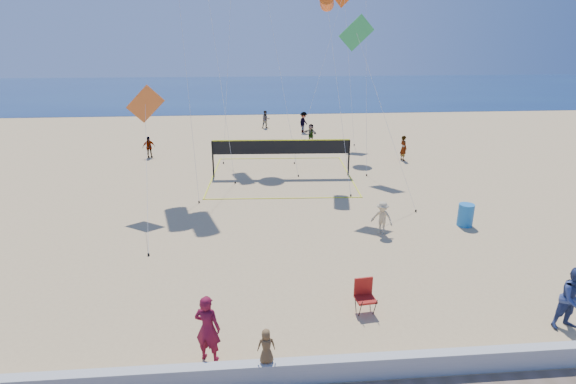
{
  "coord_description": "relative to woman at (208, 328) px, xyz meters",
  "views": [
    {
      "loc": [
        -1.75,
        -11.78,
        7.93
      ],
      "look_at": [
        -0.57,
        2.0,
        3.16
      ],
      "focal_mm": 28.0,
      "sensor_mm": 36.0,
      "label": 1
    }
  ],
  "objects": [
    {
      "name": "ground",
      "position": [
        2.96,
        2.01,
        -0.94
      ],
      "size": [
        120.0,
        120.0,
        0.0
      ],
      "primitive_type": "plane",
      "color": "tan",
      "rests_on": "ground"
    },
    {
      "name": "far_person_3",
      "position": [
        2.69,
        31.31,
        -0.14
      ],
      "size": [
        0.89,
        0.76,
        1.6
      ],
      "primitive_type": "imported",
      "rotation": [
        0.0,
        0.0,
        0.22
      ],
      "color": "gray",
      "rests_on": "ground"
    },
    {
      "name": "far_person_0",
      "position": [
        -5.81,
        21.32,
        -0.2
      ],
      "size": [
        0.94,
        0.71,
        1.48
      ],
      "primitive_type": "imported",
      "rotation": [
        0.0,
        0.0,
        0.46
      ],
      "color": "gray",
      "rests_on": "ground"
    },
    {
      "name": "seawall",
      "position": [
        2.96,
        -0.99,
        -0.64
      ],
      "size": [
        32.0,
        0.3,
        0.6
      ],
      "primitive_type": "cube",
      "color": "#BCBBB6",
      "rests_on": "ground"
    },
    {
      "name": "kite_9",
      "position": [
        8.73,
        26.91,
        9.45
      ],
      "size": [
        1.77,
        3.53,
        11.83
      ],
      "rotation": [
        0.0,
        0.0,
        0.31
      ],
      "color": "#EE5713",
      "rests_on": "ground"
    },
    {
      "name": "trash_barrel",
      "position": [
        10.61,
        7.89,
        -0.44
      ],
      "size": [
        0.68,
        0.68,
        1.0
      ],
      "primitive_type": "cylinder",
      "rotation": [
        0.0,
        0.0,
        0.02
      ],
      "color": "#1B6AB5",
      "rests_on": "ground"
    },
    {
      "name": "far_person_2",
      "position": [
        11.54,
        19.12,
        -0.09
      ],
      "size": [
        0.54,
        0.7,
        1.69
      ],
      "primitive_type": "imported",
      "rotation": [
        0.0,
        0.0,
        1.82
      ],
      "color": "gray",
      "rests_on": "ground"
    },
    {
      "name": "camp_chair",
      "position": [
        4.52,
        1.79,
        -0.33
      ],
      "size": [
        0.63,
        0.76,
        1.19
      ],
      "rotation": [
        0.0,
        0.0,
        0.11
      ],
      "color": "maroon",
      "rests_on": "ground"
    },
    {
      "name": "far_person_1",
      "position": [
        6.02,
        25.15,
        -0.2
      ],
      "size": [
        1.2,
        1.33,
        1.47
      ],
      "primitive_type": "imported",
      "rotation": [
        0.0,
        0.0,
        -0.88
      ],
      "color": "gray",
      "rests_on": "ground"
    },
    {
      "name": "volleyball_net",
      "position": [
        3.03,
        16.17,
        0.57
      ],
      "size": [
        8.73,
        8.59,
        2.23
      ],
      "rotation": [
        0.0,
        0.0,
        -0.05
      ],
      "color": "black",
      "rests_on": "ground"
    },
    {
      "name": "woman",
      "position": [
        0.0,
        0.0,
        0.0
      ],
      "size": [
        0.79,
        0.65,
        1.87
      ],
      "primitive_type": "imported",
      "rotation": [
        0.0,
        0.0,
        2.81
      ],
      "color": "maroon",
      "rests_on": "ground"
    },
    {
      "name": "kite_4",
      "position": [
        6.44,
        12.0,
        6.79
      ],
      "size": [
        3.63,
        2.6,
        8.97
      ],
      "rotation": [
        0.0,
        0.0,
        0.18
      ],
      "color": "green",
      "rests_on": "ground"
    },
    {
      "name": "ocean",
      "position": [
        2.96,
        64.01,
        -0.92
      ],
      "size": [
        140.0,
        50.0,
        0.03
      ],
      "primitive_type": "cube",
      "color": "navy",
      "rests_on": "ground"
    },
    {
      "name": "kite_2",
      "position": [
        5.63,
        16.72,
        8.88
      ],
      "size": [
        1.39,
        5.61,
        10.34
      ],
      "rotation": [
        0.0,
        0.0,
        -0.19
      ],
      "color": "#EE5713",
      "rests_on": "ground"
    },
    {
      "name": "bystander_a",
      "position": [
        10.19,
        0.47,
        0.01
      ],
      "size": [
        0.99,
        0.8,
        1.89
      ],
      "primitive_type": "imported",
      "rotation": [
        0.0,
        0.0,
        0.1
      ],
      "color": "navy",
      "rests_on": "ground"
    },
    {
      "name": "toddler",
      "position": [
        1.45,
        -0.95,
        0.11
      ],
      "size": [
        0.45,
        0.31,
        0.89
      ],
      "primitive_type": "imported",
      "rotation": [
        0.0,
        0.0,
        3.2
      ],
      "color": "brown",
      "rests_on": "seawall"
    },
    {
      "name": "bystander_b",
      "position": [
        6.67,
        7.35,
        -0.21
      ],
      "size": [
        1.08,
        0.98,
        1.45
      ],
      "primitive_type": "imported",
      "rotation": [
        0.0,
        0.0,
        -0.61
      ],
      "color": "tan",
      "rests_on": "ground"
    },
    {
      "name": "far_person_4",
      "position": [
        5.92,
        29.09,
        -0.04
      ],
      "size": [
        1.19,
        1.34,
        1.8
      ],
      "primitive_type": "imported",
      "rotation": [
        0.0,
        0.0,
        1.01
      ],
      "color": "gray",
      "rests_on": "ground"
    },
    {
      "name": "kite_3",
      "position": [
        -3.57,
        11.52,
        3.86
      ],
      "size": [
        1.83,
        5.83,
        5.9
      ],
      "rotation": [
        0.0,
        0.0,
        0.14
      ],
      "color": "orange",
      "rests_on": "ground"
    }
  ]
}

